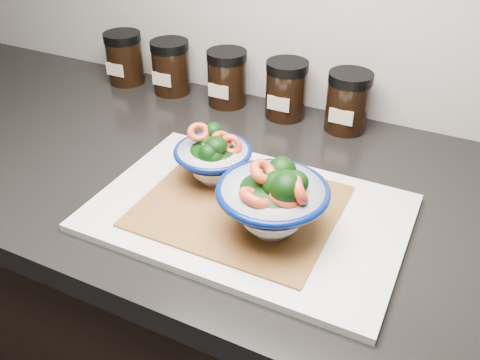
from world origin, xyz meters
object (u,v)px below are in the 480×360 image
at_px(bowl_left, 213,158).
at_px(spice_jar_d, 286,90).
at_px(spice_jar_a, 125,58).
at_px(cutting_board, 248,213).
at_px(spice_jar_e, 348,102).
at_px(spice_jar_c, 227,78).
at_px(spice_jar_b, 171,67).
at_px(bowl_right, 274,200).

distance_m(bowl_left, spice_jar_d, 0.28).
bearing_deg(spice_jar_d, spice_jar_a, 180.00).
height_order(cutting_board, spice_jar_d, spice_jar_d).
bearing_deg(spice_jar_d, spice_jar_e, 0.00).
height_order(bowl_left, spice_jar_c, spice_jar_c).
height_order(spice_jar_a, spice_jar_d, same).
relative_size(bowl_left, spice_jar_b, 1.07).
height_order(cutting_board, spice_jar_a, spice_jar_a).
bearing_deg(bowl_left, spice_jar_a, 143.19).
distance_m(cutting_board, spice_jar_c, 0.39).
relative_size(cutting_board, spice_jar_c, 3.98).
xyz_separation_m(spice_jar_a, spice_jar_d, (0.39, 0.00, 0.00)).
bearing_deg(spice_jar_a, cutting_board, -35.32).
distance_m(bowl_left, spice_jar_b, 0.38).
bearing_deg(spice_jar_c, cutting_board, -58.07).
relative_size(bowl_left, spice_jar_d, 1.07).
bearing_deg(spice_jar_c, spice_jar_b, 180.00).
xyz_separation_m(cutting_board, spice_jar_b, (-0.34, 0.33, 0.05)).
distance_m(cutting_board, spice_jar_e, 0.33).
relative_size(spice_jar_c, spice_jar_e, 1.00).
height_order(bowl_left, bowl_right, bowl_right).
xyz_separation_m(bowl_right, spice_jar_d, (-0.12, 0.36, -0.01)).
height_order(bowl_right, spice_jar_b, bowl_right).
relative_size(cutting_board, bowl_right, 2.94).
xyz_separation_m(spice_jar_c, spice_jar_d, (0.13, 0.00, 0.00)).
height_order(bowl_right, spice_jar_d, bowl_right).
height_order(bowl_left, spice_jar_e, spice_jar_e).
xyz_separation_m(bowl_right, spice_jar_c, (-0.25, 0.36, -0.01)).
relative_size(spice_jar_a, spice_jar_d, 1.00).
xyz_separation_m(bowl_left, spice_jar_d, (0.01, 0.28, 0.00)).
bearing_deg(spice_jar_e, cutting_board, -98.73).
distance_m(bowl_right, spice_jar_c, 0.44).
relative_size(cutting_board, bowl_left, 3.71).
xyz_separation_m(spice_jar_b, spice_jar_c, (0.14, 0.00, 0.00)).
xyz_separation_m(bowl_left, spice_jar_e, (0.13, 0.28, 0.00)).
xyz_separation_m(spice_jar_a, spice_jar_b, (0.12, 0.00, 0.00)).
xyz_separation_m(bowl_right, spice_jar_a, (-0.51, 0.36, -0.01)).
distance_m(bowl_right, spice_jar_d, 0.38).
xyz_separation_m(cutting_board, spice_jar_e, (0.05, 0.33, 0.05)).
relative_size(bowl_right, spice_jar_a, 1.36).
relative_size(bowl_left, bowl_right, 0.79).
relative_size(bowl_left, spice_jar_e, 1.07).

